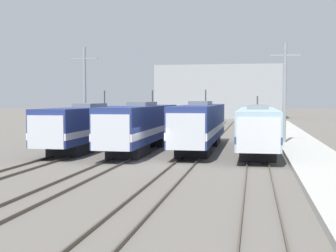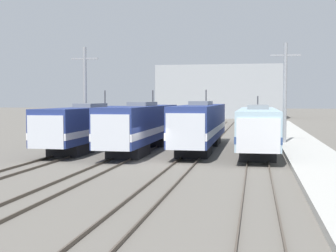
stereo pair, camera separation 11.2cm
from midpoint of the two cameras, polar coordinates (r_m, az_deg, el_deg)
The scene contains 13 objects.
ground_plane at distance 32.81m, azimuth -2.08°, elevation -4.55°, with size 400.00×400.00×0.00m, color #666059.
rail_pair_far_left at distance 35.16m, azimuth -13.96°, elevation -3.99°, with size 1.51×120.00×0.15m.
rail_pair_center_left at distance 33.42m, azimuth -6.23°, elevation -4.29°, with size 1.51×120.00×0.15m.
rail_pair_center_right at distance 32.35m, azimuth 2.19°, elevation -4.53°, with size 1.51×120.00×0.15m.
rail_pair_far_right at distance 32.01m, azimuth 10.99°, elevation -4.67°, with size 1.51×120.00×0.15m.
locomotive_far_left at distance 42.22m, azimuth -9.56°, elevation 0.04°, with size 3.01×18.62×5.33m.
locomotive_center_left at distance 40.40m, azimuth -3.17°, elevation 0.03°, with size 3.01×18.73×5.32m.
locomotive_center_right at distance 40.96m, azimuth 4.03°, elevation 0.12°, with size 3.01×19.00×5.39m.
locomotive_far_right at distance 39.37m, azimuth 10.96°, elevation -0.27°, with size 3.11×18.09×4.77m.
catenary_tower_left at distance 48.70m, azimuth -10.02°, elevation 3.97°, with size 2.82×0.36×9.78m.
catenary_tower_right at distance 45.67m, azimuth 14.14°, elevation 3.97°, with size 2.82×0.36×9.78m.
platform at distance 32.28m, azimuth 18.25°, elevation -4.51°, with size 4.00×120.00×0.37m.
depot_building at distance 114.69m, azimuth 6.55°, elevation 4.16°, with size 30.22×12.63×12.50m.
Camera 2 is at (7.21, -31.69, 4.47)m, focal length 50.00 mm.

